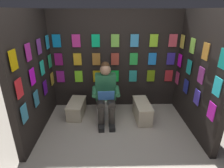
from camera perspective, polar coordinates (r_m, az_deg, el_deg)
name	(u,v)px	position (r m, az deg, el deg)	size (l,w,h in m)	color
ground_plane	(119,161)	(2.98, 2.14, -22.71)	(30.00, 30.00, 0.00)	#B2A899
display_wall_back	(115,61)	(4.05, 0.90, 7.28)	(2.86, 0.14, 2.12)	black
display_wall_left	(199,74)	(3.53, 25.38, 2.87)	(0.14, 1.75, 2.12)	black
display_wall_right	(33,75)	(3.41, -23.26, 2.58)	(0.14, 1.75, 2.12)	black
toilet	(106,100)	(3.89, -1.98, -5.01)	(0.41, 0.56, 0.77)	white
person_reading	(106,93)	(3.57, -1.94, -2.75)	(0.54, 0.69, 1.19)	#286B42
comic_longbox_near	(77,108)	(3.99, -10.95, -7.43)	(0.36, 0.66, 0.32)	beige
comic_longbox_far	(142,111)	(3.83, 9.33, -8.18)	(0.32, 0.70, 0.37)	beige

